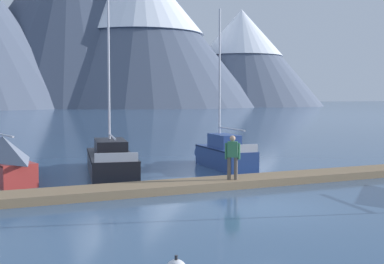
# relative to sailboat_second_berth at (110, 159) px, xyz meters

# --- Properties ---
(ground_plane) EXTENTS (700.00, 700.00, 0.00)m
(ground_plane) POSITION_rel_sailboat_second_berth_xyz_m (2.74, -9.25, -0.61)
(ground_plane) COLOR #38567A
(mountain_east_summit) EXTENTS (92.05, 92.05, 66.07)m
(mountain_east_summit) POSITION_rel_sailboat_second_berth_xyz_m (23.15, 172.11, 33.81)
(mountain_east_summit) COLOR #424C60
(mountain_east_summit) RESTS_ON ground
(mountain_rear_spur) EXTENTS (84.22, 84.22, 53.20)m
(mountain_rear_spur) POSITION_rel_sailboat_second_berth_xyz_m (46.41, 157.66, 27.65)
(mountain_rear_spur) COLOR #4C566B
(mountain_rear_spur) RESTS_ON ground
(mountain_north_horn) EXTENTS (64.18, 64.18, 38.10)m
(mountain_north_horn) POSITION_rel_sailboat_second_berth_xyz_m (88.12, 160.05, 19.52)
(mountain_north_horn) COLOR slate
(mountain_north_horn) RESTS_ON ground
(dock) EXTENTS (20.72, 2.53, 0.30)m
(dock) POSITION_rel_sailboat_second_berth_xyz_m (2.74, -5.25, -0.46)
(dock) COLOR #846B4C
(dock) RESTS_ON ground
(sailboat_second_berth) EXTENTS (2.76, 7.20, 8.02)m
(sailboat_second_berth) POSITION_rel_sailboat_second_berth_xyz_m (0.00, 0.00, 0.00)
(sailboat_second_berth) COLOR black
(sailboat_second_berth) RESTS_ON ground
(sailboat_mid_dock_port) EXTENTS (1.51, 5.68, 7.76)m
(sailboat_mid_dock_port) POSITION_rel_sailboat_second_berth_xyz_m (5.52, -0.13, 0.05)
(sailboat_mid_dock_port) COLOR navy
(sailboat_mid_dock_port) RESTS_ON ground
(person_on_dock) EXTENTS (0.52, 0.38, 1.69)m
(person_on_dock) POSITION_rel_sailboat_second_berth_xyz_m (3.51, -5.51, 0.65)
(person_on_dock) COLOR brown
(person_on_dock) RESTS_ON dock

